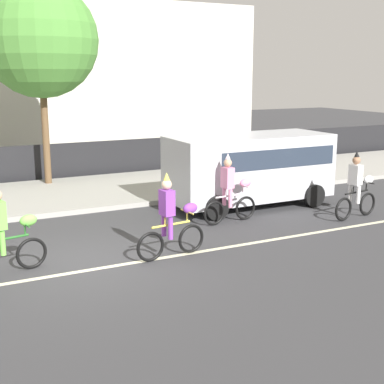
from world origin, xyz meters
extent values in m
plane|color=#38383A|center=(0.00, 0.00, 0.00)|extent=(80.00, 80.00, 0.00)
cube|color=beige|center=(0.00, -0.50, 0.00)|extent=(36.00, 0.14, 0.01)
cube|color=#9E9B93|center=(0.00, 6.50, 0.07)|extent=(60.00, 5.00, 0.15)
cube|color=black|center=(0.00, 9.40, 0.70)|extent=(40.00, 0.08, 1.40)
torus|color=black|center=(-1.12, 0.12, 0.33)|extent=(0.67, 0.21, 0.67)
cylinder|color=#266626|center=(-1.63, 0.01, 0.75)|extent=(0.96, 0.25, 0.05)
cylinder|color=#266626|center=(-1.22, 0.10, 0.86)|extent=(0.04, 0.04, 0.23)
cylinder|color=#266626|center=(-1.22, 0.10, 0.98)|extent=(0.14, 0.50, 0.03)
ellipsoid|color=#72CC4C|center=(-1.14, 0.12, 1.05)|extent=(0.39, 0.27, 0.24)
cylinder|color=#72CC4C|center=(-1.70, -0.14, 0.71)|extent=(0.11, 0.11, 0.48)
torus|color=black|center=(2.30, -0.46, 0.33)|extent=(0.67, 0.15, 0.67)
torus|color=black|center=(1.26, -0.59, 0.33)|extent=(0.67, 0.15, 0.67)
cylinder|color=#E5D84C|center=(1.78, -0.53, 0.75)|extent=(0.97, 0.16, 0.05)
cylinder|color=#E5D84C|center=(1.63, -0.54, 0.84)|extent=(0.04, 0.04, 0.18)
cylinder|color=#E5D84C|center=(2.20, -0.48, 0.86)|extent=(0.04, 0.04, 0.23)
cylinder|color=#E5D84C|center=(2.20, -0.48, 0.98)|extent=(0.09, 0.50, 0.03)
ellipsoid|color=purple|center=(2.28, -0.47, 1.05)|extent=(0.38, 0.24, 0.24)
cube|color=purple|center=(1.68, -0.54, 1.26)|extent=(0.28, 0.35, 0.56)
sphere|color=beige|center=(1.68, -0.54, 1.66)|extent=(0.22, 0.22, 0.22)
cone|color=#E5D84C|center=(1.68, -0.54, 1.84)|extent=(0.14, 0.14, 0.16)
cylinder|color=purple|center=(1.70, -0.68, 0.71)|extent=(0.11, 0.11, 0.48)
cylinder|color=purple|center=(1.66, -0.40, 0.71)|extent=(0.11, 0.11, 0.48)
torus|color=black|center=(4.91, 1.37, 0.33)|extent=(0.67, 0.13, 0.67)
torus|color=black|center=(3.86, 1.27, 0.33)|extent=(0.67, 0.13, 0.67)
cylinder|color=silver|center=(4.39, 1.32, 0.75)|extent=(0.97, 0.14, 0.05)
cylinder|color=silver|center=(4.24, 1.31, 0.84)|extent=(0.04, 0.04, 0.18)
cylinder|color=silver|center=(4.80, 1.36, 0.86)|extent=(0.04, 0.04, 0.23)
cylinder|color=silver|center=(4.80, 1.36, 0.98)|extent=(0.08, 0.50, 0.03)
ellipsoid|color=pink|center=(4.89, 1.37, 1.05)|extent=(0.38, 0.23, 0.24)
cube|color=pink|center=(4.29, 1.32, 1.26)|extent=(0.27, 0.34, 0.56)
sphere|color=tan|center=(4.29, 1.32, 1.66)|extent=(0.22, 0.22, 0.22)
cone|color=silver|center=(4.29, 1.32, 1.84)|extent=(0.14, 0.14, 0.16)
cylinder|color=pink|center=(4.30, 1.18, 0.71)|extent=(0.11, 0.11, 0.48)
cylinder|color=pink|center=(4.27, 1.45, 0.71)|extent=(0.11, 0.11, 0.48)
torus|color=black|center=(8.28, 0.20, 0.33)|extent=(0.67, 0.17, 0.67)
torus|color=black|center=(7.24, 0.04, 0.33)|extent=(0.67, 0.17, 0.67)
cylinder|color=black|center=(7.76, 0.12, 0.75)|extent=(0.96, 0.20, 0.05)
cylinder|color=black|center=(7.61, 0.10, 0.84)|extent=(0.04, 0.04, 0.18)
cylinder|color=black|center=(8.18, 0.19, 0.86)|extent=(0.04, 0.04, 0.23)
cylinder|color=black|center=(8.18, 0.19, 0.98)|extent=(0.11, 0.50, 0.03)
ellipsoid|color=white|center=(8.26, 0.20, 1.05)|extent=(0.39, 0.25, 0.24)
cube|color=white|center=(7.66, 0.11, 1.26)|extent=(0.29, 0.35, 0.56)
sphere|color=#9E7051|center=(7.66, 0.11, 1.66)|extent=(0.22, 0.22, 0.22)
cone|color=black|center=(7.66, 0.11, 1.84)|extent=(0.14, 0.14, 0.16)
cylinder|color=white|center=(7.69, -0.03, 0.71)|extent=(0.11, 0.11, 0.48)
cylinder|color=white|center=(7.64, 0.24, 0.71)|extent=(0.11, 0.11, 0.48)
cube|color=silver|center=(5.87, 2.70, 1.23)|extent=(5.00, 2.00, 1.90)
cube|color=#283342|center=(6.27, 2.70, 1.58)|extent=(3.90, 2.02, 0.56)
cylinder|color=black|center=(7.57, 1.70, 0.35)|extent=(0.70, 0.22, 0.70)
cylinder|color=black|center=(7.57, 3.70, 0.35)|extent=(0.70, 0.22, 0.70)
cylinder|color=black|center=(4.17, 1.70, 0.35)|extent=(0.70, 0.22, 0.70)
cylinder|color=black|center=(4.17, 3.70, 0.35)|extent=(0.70, 0.22, 0.70)
cylinder|color=brown|center=(0.95, 8.27, 1.94)|extent=(0.24, 0.24, 3.58)
sphere|color=#4C8C38|center=(0.95, 8.27, 5.11)|extent=(3.94, 3.94, 3.94)
camera|label=1|loc=(-2.87, -10.81, 3.99)|focal=50.00mm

